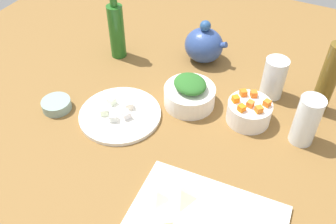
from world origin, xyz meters
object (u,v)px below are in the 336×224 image
object	(u,v)px
bowl_small_side	(57,105)
drinking_glass_1	(274,78)
bowl_greens	(189,96)
cutting_board	(206,223)
bowl_carrots	(249,112)
bottle_0	(329,77)
bottle_1	(117,30)
drinking_glass_0	(307,120)
teapot	(204,45)
plate_tofu	(120,115)

from	to	relation	value
bowl_small_side	drinking_glass_1	world-z (taller)	drinking_glass_1
bowl_greens	bowl_small_side	distance (cm)	40.49
cutting_board	bowl_greens	xyz separation A→B (cm)	(-20.32, 35.90, 2.55)
bowl_carrots	bottle_0	bearing A→B (deg)	38.65
cutting_board	bowl_greens	size ratio (longest dim) A/B	2.25
drinking_glass_1	bowl_small_side	bearing A→B (deg)	-147.65
bottle_1	drinking_glass_0	xyz separation A→B (cm)	(67.46, -12.39, -2.81)
cutting_board	drinking_glass_0	bearing A→B (deg)	69.29
bowl_small_side	teapot	size ratio (longest dim) A/B	0.57
teapot	drinking_glass_0	world-z (taller)	teapot
bowl_greens	bottle_0	distance (cm)	40.08
cutting_board	drinking_glass_0	xyz separation A→B (cm)	(13.67, 36.16, 6.97)
bowl_small_side	bottle_0	size ratio (longest dim) A/B	0.31
bowl_greens	drinking_glass_0	bearing A→B (deg)	0.43
plate_tofu	bowl_greens	xyz separation A→B (cm)	(16.11, 14.38, 2.45)
bowl_greens	cutting_board	bearing A→B (deg)	-60.50
bowl_small_side	drinking_glass_0	bearing A→B (deg)	16.43
bowl_small_side	drinking_glass_1	distance (cm)	66.89
bowl_carrots	bowl_small_side	size ratio (longest dim) A/B	1.45
plate_tofu	teapot	distance (cm)	39.87
bowl_small_side	bottle_1	size ratio (longest dim) A/B	0.36
drinking_glass_1	bottle_1	bearing A→B (deg)	-176.93
cutting_board	bowl_carrots	bearing A→B (deg)	92.98
teapot	bottle_1	xyz separation A→B (cm)	(-28.24, -10.93, 4.07)
bowl_small_side	drinking_glass_0	world-z (taller)	drinking_glass_0
bottle_0	drinking_glass_1	xyz separation A→B (cm)	(-14.69, 0.36, -5.61)
cutting_board	drinking_glass_0	world-z (taller)	drinking_glass_0
bowl_greens	bowl_small_side	world-z (taller)	bowl_greens
teapot	drinking_glass_1	world-z (taller)	teapot
bowl_greens	bottle_1	distance (cm)	36.51
bottle_1	drinking_glass_1	xyz separation A→B (cm)	(54.72, 2.93, -3.67)
cutting_board	teapot	distance (cm)	64.98
bowl_greens	drinking_glass_1	bearing A→B (deg)	36.24
bowl_small_side	drinking_glass_1	size ratio (longest dim) A/B	0.67
bottle_1	drinking_glass_0	world-z (taller)	bottle_1
bottle_1	bowl_carrots	bearing A→B (deg)	-12.46
plate_tofu	bowl_greens	world-z (taller)	bowl_greens
plate_tofu	bottle_0	world-z (taller)	bottle_0
bowl_greens	drinking_glass_1	size ratio (longest dim) A/B	1.18
plate_tofu	drinking_glass_1	bearing A→B (deg)	38.72
drinking_glass_0	plate_tofu	bearing A→B (deg)	-163.72
plate_tofu	bottle_1	xyz separation A→B (cm)	(-17.37, 27.01, 9.68)
plate_tofu	bottle_0	size ratio (longest dim) A/B	0.85
plate_tofu	bottle_0	xyz separation A→B (cm)	(52.04, 29.59, 11.61)
cutting_board	bowl_carrots	distance (cm)	37.23
bottle_0	drinking_glass_0	world-z (taller)	bottle_0
plate_tofu	bowl_greens	distance (cm)	21.73
teapot	bowl_small_side	bearing A→B (deg)	-124.35
plate_tofu	cutting_board	bearing A→B (deg)	-30.59
bowl_carrots	drinking_glass_1	xyz separation A→B (cm)	(2.86, 14.39, 3.41)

